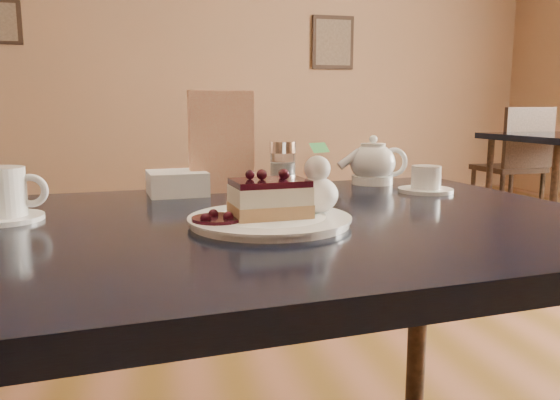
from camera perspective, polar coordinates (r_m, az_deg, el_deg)
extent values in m
cube|color=#8D694A|center=(5.75, -12.46, 15.21)|extent=(8.00, 0.02, 3.00)
cube|color=black|center=(6.04, 5.56, 16.05)|extent=(0.45, 0.03, 0.55)
cube|color=black|center=(0.90, -2.02, -3.16)|extent=(1.24, 0.89, 0.04)
cylinder|color=#382216|center=(1.52, 14.18, -12.60)|extent=(0.05, 0.05, 0.69)
cylinder|color=white|center=(0.85, -1.08, -2.17)|extent=(0.25, 0.25, 0.01)
cube|color=#B4784A|center=(0.85, -1.08, -1.05)|extent=(0.12, 0.09, 0.02)
cube|color=beige|center=(0.84, -1.09, 0.58)|extent=(0.12, 0.09, 0.03)
cube|color=black|center=(0.84, -1.09, 1.84)|extent=(0.12, 0.09, 0.01)
ellipsoid|color=white|center=(0.88, 3.89, 0.55)|extent=(0.07, 0.07, 0.06)
cylinder|color=black|center=(0.82, -6.52, -1.98)|extent=(0.08, 0.08, 0.01)
cylinder|color=white|center=(0.98, -27.01, -1.70)|extent=(0.13, 0.13, 0.01)
cylinder|color=white|center=(0.98, -27.21, 0.78)|extent=(0.08, 0.08, 0.08)
torus|color=white|center=(0.97, -24.61, 0.89)|extent=(0.05, 0.01, 0.05)
cylinder|color=white|center=(1.22, 14.97, 1.00)|extent=(0.12, 0.12, 0.01)
cylinder|color=white|center=(1.21, 15.02, 2.33)|extent=(0.06, 0.06, 0.05)
ellipsoid|color=white|center=(1.32, 9.66, 3.65)|extent=(0.11, 0.11, 0.09)
cylinder|color=white|center=(1.31, 9.72, 5.89)|extent=(0.06, 0.06, 0.01)
cylinder|color=white|center=(1.29, 6.63, 3.60)|extent=(0.06, 0.02, 0.05)
cube|color=#FCF2C4|center=(1.17, -6.12, 6.04)|extent=(0.14, 0.04, 0.22)
cylinder|color=white|center=(1.19, 0.28, 2.98)|extent=(0.05, 0.05, 0.08)
cylinder|color=silver|center=(1.19, 0.29, 5.56)|extent=(0.06, 0.06, 0.02)
cube|color=white|center=(1.16, -10.71, 1.76)|extent=(0.13, 0.13, 0.05)
cylinder|color=#382216|center=(3.59, 26.61, -0.41)|extent=(0.04, 0.04, 0.71)
cylinder|color=#382216|center=(4.10, 20.95, 1.08)|extent=(0.04, 0.04, 0.71)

